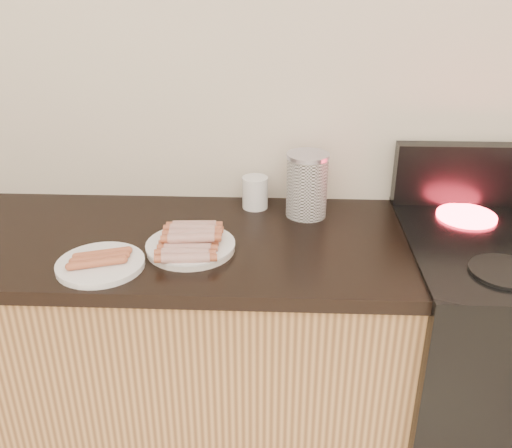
{
  "coord_description": "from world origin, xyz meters",
  "views": [
    {
      "loc": [
        0.03,
        0.22,
        1.65
      ],
      "look_at": [
        -0.03,
        1.62,
        0.98
      ],
      "focal_mm": 40.0,
      "sensor_mm": 36.0,
      "label": 1
    }
  ],
  "objects_px": {
    "side_plate": "(101,264)",
    "canister": "(307,185)",
    "main_plate": "(191,248)",
    "mug": "(255,192)"
  },
  "relations": [
    {
      "from": "canister",
      "to": "mug",
      "type": "bearing_deg",
      "value": 162.1
    },
    {
      "from": "main_plate",
      "to": "canister",
      "type": "xyz_separation_m",
      "value": [
        0.33,
        0.25,
        0.09
      ]
    },
    {
      "from": "canister",
      "to": "side_plate",
      "type": "bearing_deg",
      "value": -147.13
    },
    {
      "from": "main_plate",
      "to": "mug",
      "type": "xyz_separation_m",
      "value": [
        0.17,
        0.31,
        0.04
      ]
    },
    {
      "from": "side_plate",
      "to": "mug",
      "type": "distance_m",
      "value": 0.57
    },
    {
      "from": "side_plate",
      "to": "canister",
      "type": "xyz_separation_m",
      "value": [
        0.55,
        0.36,
        0.09
      ]
    },
    {
      "from": "mug",
      "to": "canister",
      "type": "bearing_deg",
      "value": -17.9
    },
    {
      "from": "main_plate",
      "to": "side_plate",
      "type": "height_order",
      "value": "same"
    },
    {
      "from": "canister",
      "to": "mug",
      "type": "relative_size",
      "value": 1.96
    },
    {
      "from": "side_plate",
      "to": "mug",
      "type": "bearing_deg",
      "value": 46.43
    }
  ]
}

